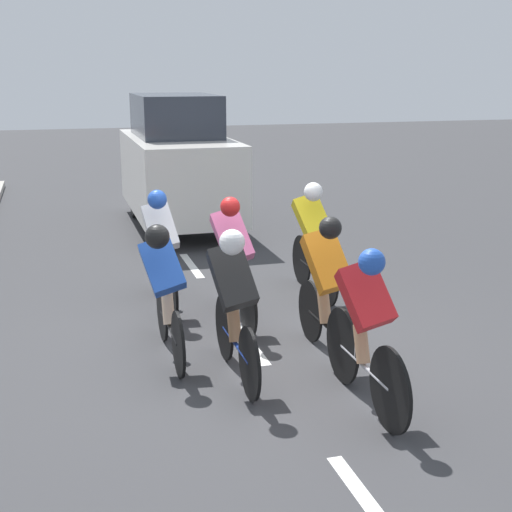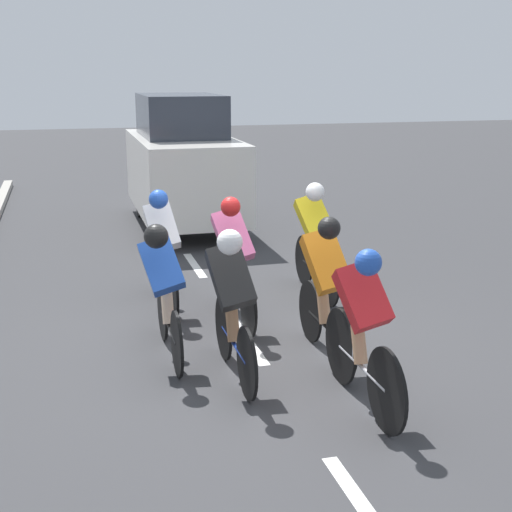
{
  "view_description": "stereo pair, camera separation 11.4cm",
  "coord_description": "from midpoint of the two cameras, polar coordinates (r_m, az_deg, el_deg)",
  "views": [
    {
      "loc": [
        1.91,
        6.81,
        2.87
      ],
      "look_at": [
        -0.1,
        -0.19,
        0.95
      ],
      "focal_mm": 50.0,
      "sensor_mm": 36.0,
      "label": 1
    },
    {
      "loc": [
        1.8,
        6.84,
        2.87
      ],
      "look_at": [
        -0.1,
        -0.19,
        0.95
      ],
      "focal_mm": 50.0,
      "sensor_mm": 36.0,
      "label": 2
    }
  ],
  "objects": [
    {
      "name": "cyclist_blue",
      "position": [
        7.11,
        -6.92,
        -2.38
      ],
      "size": [
        0.45,
        1.65,
        1.47
      ],
      "color": "black",
      "rests_on": "ground"
    },
    {
      "name": "lane_stripe_far",
      "position": [
        10.78,
        -4.62,
        -0.73
      ],
      "size": [
        0.12,
        1.4,
        0.01
      ],
      "primitive_type": "cube",
      "color": "white",
      "rests_on": "ground"
    },
    {
      "name": "cyclist_red",
      "position": [
        6.11,
        9.06,
        -5.45
      ],
      "size": [
        0.44,
        1.71,
        1.5
      ],
      "color": "black",
      "rests_on": "ground"
    },
    {
      "name": "ground_plane",
      "position": [
        7.63,
        0.11,
        -7.32
      ],
      "size": [
        60.0,
        60.0,
        0.0
      ],
      "primitive_type": "plane",
      "color": "#38383A"
    },
    {
      "name": "cyclist_white",
      "position": [
        8.68,
        -7.03,
        0.86
      ],
      "size": [
        0.43,
        1.71,
        1.52
      ],
      "color": "black",
      "rests_on": "ground"
    },
    {
      "name": "lane_stripe_mid",
      "position": [
        7.81,
        -0.27,
        -6.79
      ],
      "size": [
        0.12,
        1.4,
        0.01
      ],
      "primitive_type": "cube",
      "color": "white",
      "rests_on": "ground"
    },
    {
      "name": "cyclist_orange",
      "position": [
        7.08,
        6.08,
        -2.27
      ],
      "size": [
        0.43,
        1.62,
        1.54
      ],
      "color": "black",
      "rests_on": "ground"
    },
    {
      "name": "lane_stripe_near",
      "position": [
        5.12,
        9.49,
        -19.47
      ],
      "size": [
        0.12,
        1.4,
        0.01
      ],
      "primitive_type": "cube",
      "color": "white",
      "rests_on": "ground"
    },
    {
      "name": "cyclist_black",
      "position": [
        6.57,
        -1.44,
        -3.52
      ],
      "size": [
        0.43,
        1.63,
        1.53
      ],
      "color": "black",
      "rests_on": "ground"
    },
    {
      "name": "cyclist_yellow",
      "position": [
        9.09,
        5.1,
        1.63
      ],
      "size": [
        0.46,
        1.64,
        1.54
      ],
      "color": "black",
      "rests_on": "ground"
    },
    {
      "name": "support_car",
      "position": [
        13.23,
        -5.62,
        7.38
      ],
      "size": [
        1.7,
        3.94,
        2.42
      ],
      "color": "black",
      "rests_on": "ground"
    },
    {
      "name": "cyclist_pink",
      "position": [
        8.09,
        -1.34,
        -0.03
      ],
      "size": [
        0.46,
        1.7,
        1.54
      ],
      "color": "black",
      "rests_on": "ground"
    }
  ]
}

